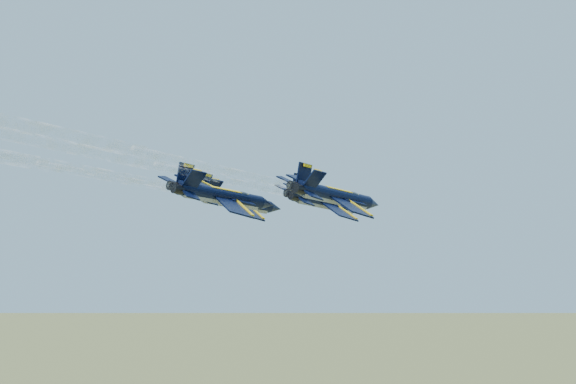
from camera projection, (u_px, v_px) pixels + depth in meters
The scene contains 4 objects.
jet_lead at pixel (327, 202), 104.80m from camera, with size 12.49×18.06×6.11m.
jet_left at pixel (237, 201), 103.41m from camera, with size 12.49×18.06×6.11m.
jet_right at pixel (336, 196), 90.79m from camera, with size 12.49×18.06×6.11m.
jet_slot at pixel (223, 196), 90.76m from camera, with size 12.49×18.06×6.11m.
Camera 1 is at (50.99, -82.00, 101.66)m, focal length 45.00 mm.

